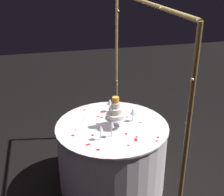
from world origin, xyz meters
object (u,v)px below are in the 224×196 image
object	(u,v)px
wine_glass_0	(110,102)
wine_glass_2	(112,125)
decorative_arch	(142,72)
wine_glass_1	(100,129)
wine_glass_3	(133,112)
main_table	(112,156)
cake_knife	(81,124)
tiered_cake	(116,112)

from	to	relation	value
wine_glass_0	wine_glass_2	xyz separation A→B (m)	(0.56, -0.11, 0.01)
decorative_arch	wine_glass_2	world-z (taller)	decorative_arch
wine_glass_1	wine_glass_3	distance (m)	0.51
wine_glass_0	wine_glass_1	size ratio (longest dim) A/B	1.00
decorative_arch	wine_glass_0	xyz separation A→B (m)	(-0.34, -0.26, -0.46)
wine_glass_0	main_table	bearing A→B (deg)	-9.39
decorative_arch	wine_glass_3	distance (m)	0.47
wine_glass_0	cake_knife	xyz separation A→B (m)	(0.23, -0.38, -0.11)
wine_glass_3	cake_knife	size ratio (longest dim) A/B	0.59
main_table	tiered_cake	size ratio (longest dim) A/B	3.56
wine_glass_1	tiered_cake	bearing A→B (deg)	136.11
wine_glass_1	wine_glass_2	xyz separation A→B (m)	(-0.02, 0.12, 0.01)
wine_glass_2	wine_glass_3	bearing A→B (deg)	131.38
decorative_arch	wine_glass_0	world-z (taller)	decorative_arch
decorative_arch	wine_glass_1	xyz separation A→B (m)	(0.24, -0.49, -0.46)
decorative_arch	wine_glass_3	bearing A→B (deg)	-126.35
tiered_cake	wine_glass_3	size ratio (longest dim) A/B	2.13
tiered_cake	wine_glass_0	xyz separation A→B (m)	(-0.36, 0.02, -0.05)
wine_glass_1	cake_knife	distance (m)	0.39
tiered_cake	wine_glass_1	distance (m)	0.30
main_table	tiered_cake	distance (m)	0.56
tiered_cake	wine_glass_2	bearing A→B (deg)	-24.57
wine_glass_1	wine_glass_0	bearing A→B (deg)	158.15
tiered_cake	cake_knife	world-z (taller)	tiered_cake
main_table	wine_glass_2	xyz separation A→B (m)	(0.22, -0.06, 0.53)
tiered_cake	wine_glass_2	size ratio (longest dim) A/B	1.90
wine_glass_1	wine_glass_2	distance (m)	0.12
wine_glass_0	wine_glass_3	bearing A→B (deg)	33.65
decorative_arch	wine_glass_1	size ratio (longest dim) A/B	13.15
wine_glass_0	cake_knife	world-z (taller)	wine_glass_0
tiered_cake	wine_glass_3	bearing A→B (deg)	109.01
decorative_arch	wine_glass_0	size ratio (longest dim) A/B	13.20
decorative_arch	wine_glass_3	size ratio (longest dim) A/B	13.28
wine_glass_1	wine_glass_3	size ratio (longest dim) A/B	1.01
decorative_arch	wine_glass_1	bearing A→B (deg)	-63.62
decorative_arch	wine_glass_2	size ratio (longest dim) A/B	11.88
wine_glass_0	wine_glass_3	distance (m)	0.35
tiered_cake	wine_glass_1	size ratio (longest dim) A/B	2.10
wine_glass_1	wine_glass_3	xyz separation A→B (m)	(-0.29, 0.42, -0.00)
wine_glass_2	wine_glass_3	world-z (taller)	wine_glass_2
wine_glass_0	cake_knife	distance (m)	0.46
wine_glass_0	decorative_arch	bearing A→B (deg)	37.39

